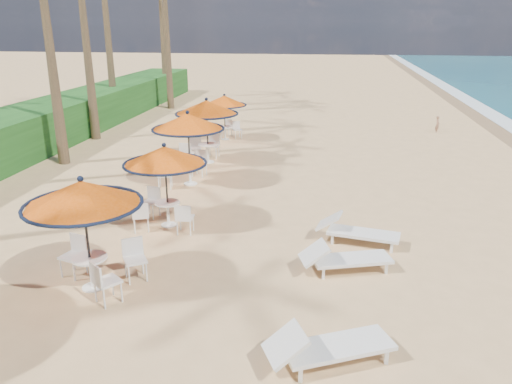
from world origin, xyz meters
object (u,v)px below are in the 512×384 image
station_2 (187,128)px  station_1 (164,166)px  lounger_near (325,346)px  station_4 (225,106)px  lounger_far (355,230)px  station_0 (86,207)px  station_3 (205,115)px  lounger_mid (343,258)px

station_2 → station_1: bearing=-83.8°
station_2 → lounger_near: bearing=-61.8°
station_4 → lounger_far: size_ratio=1.01×
station_0 → station_2: 7.30m
station_2 → lounger_near: (4.89, -9.13, -1.61)m
station_3 → station_4: bearing=91.3°
lounger_near → lounger_mid: size_ratio=1.03×
station_3 → station_4: size_ratio=1.19×
station_3 → station_4: (-0.10, 4.15, -0.30)m
station_4 → station_2: bearing=-88.4°
station_2 → lounger_near: station_2 is taller
station_2 → station_4: station_2 is taller
station_1 → station_4: station_1 is taller
station_3 → lounger_near: 13.09m
station_0 → station_3: 10.17m
station_3 → station_0: bearing=-89.7°
station_4 → lounger_near: (5.08, -16.15, -1.24)m
lounger_far → lounger_mid: bearing=-90.2°
station_1 → station_3: station_3 is taller
station_1 → station_4: (-0.60, 10.78, -0.12)m
lounger_far → station_2: bearing=154.4°
station_2 → station_3: 2.88m
station_3 → station_4: station_3 is taller
lounger_mid → station_2: bearing=114.4°
station_0 → lounger_mid: station_0 is taller
station_1 → station_4: bearing=93.2°
lounger_mid → lounger_near: bearing=-113.2°
station_1 → lounger_near: (4.48, -5.36, -1.37)m
station_3 → lounger_far: (5.64, -7.04, -1.56)m
station_0 → station_4: station_0 is taller
station_1 → station_2: station_2 is taller
station_0 → lounger_far: (5.58, 3.13, -1.49)m
station_4 → station_3: bearing=-88.7°
lounger_near → lounger_far: (0.66, 4.97, -0.01)m
station_3 → lounger_near: bearing=-67.4°
station_4 → lounger_far: 12.63m
station_3 → lounger_far: size_ratio=1.20×
station_1 → lounger_mid: 5.39m
station_0 → station_2: station_2 is taller
station_4 → station_1: bearing=-86.8°
station_1 → station_3: (-0.51, 6.64, 0.18)m
station_2 → lounger_far: (5.55, -4.16, -1.62)m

